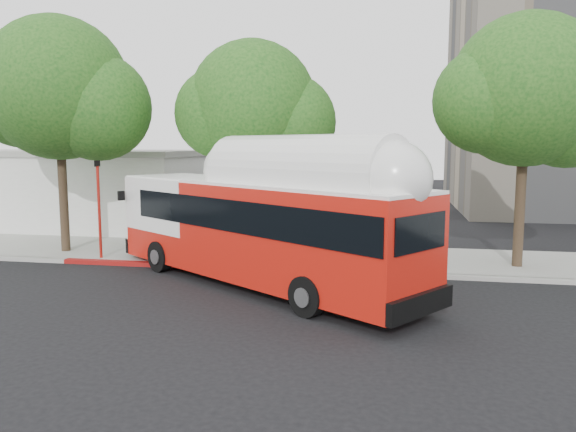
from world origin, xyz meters
The scene contains 10 objects.
ground centered at (0.00, 0.00, 0.00)m, with size 120.00×120.00×0.00m, color black.
sidewalk centered at (0.00, 6.50, 0.07)m, with size 60.00×5.00×0.15m, color gray.
curb_strip centered at (0.00, 3.90, 0.07)m, with size 60.00×0.30×0.15m, color gray.
red_curb_segment centered at (-3.00, 3.90, 0.08)m, with size 10.00×0.32×0.16m, color maroon.
street_tree_left centered at (-8.53, 5.56, 6.60)m, with size 6.67×5.80×9.74m.
street_tree_mid centered at (-0.59, 6.06, 5.91)m, with size 5.75×5.00×8.62m.
street_tree_right centered at (9.44, 5.86, 6.26)m, with size 6.21×5.40×9.18m.
low_commercial_bldg centered at (-14.00, 14.00, 2.15)m, with size 16.20×10.20×4.25m.
transit_bus centered at (0.23, 1.75, 1.82)m, with size 12.04×9.52×3.90m.
signal_pole centered at (-6.78, 4.37, 2.04)m, with size 0.11×0.38×3.97m.
Camera 1 is at (4.43, -15.60, 4.58)m, focal length 35.00 mm.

